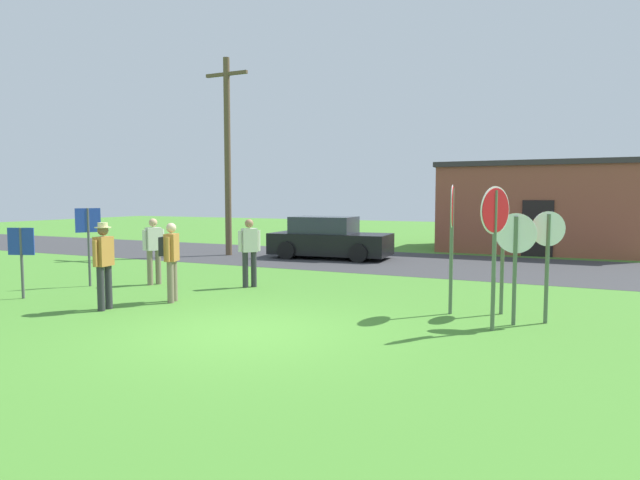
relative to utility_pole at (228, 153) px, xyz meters
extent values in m
plane|color=#47842D|center=(7.14, -9.84, -3.87)|extent=(80.00, 80.00, 0.00)
cube|color=#38383A|center=(7.14, 0.62, -3.87)|extent=(60.00, 6.40, 0.01)
cube|color=brown|center=(10.70, 7.04, -2.17)|extent=(7.70, 5.11, 3.40)
cube|color=#383333|center=(10.70, 7.04, -0.37)|extent=(7.90, 5.31, 0.20)
cube|color=black|center=(10.70, 4.47, -2.82)|extent=(1.10, 0.08, 2.10)
cylinder|color=brown|center=(0.00, 0.00, -0.18)|extent=(0.24, 0.24, 7.39)
cube|color=brown|center=(0.00, 0.00, 2.92)|extent=(1.80, 0.12, 0.12)
cube|color=black|center=(3.95, 0.69, -3.34)|extent=(4.42, 2.11, 0.76)
cube|color=#2D333D|center=(3.70, 0.67, -2.66)|extent=(2.34, 1.69, 0.60)
cylinder|color=black|center=(5.22, 1.69, -3.55)|extent=(0.65, 0.27, 0.64)
cylinder|color=black|center=(5.35, -0.11, -3.55)|extent=(0.65, 0.27, 0.64)
cylinder|color=black|center=(2.56, 1.49, -3.55)|extent=(0.65, 0.27, 0.64)
cylinder|color=black|center=(2.69, -0.30, -3.55)|extent=(0.65, 0.27, 0.64)
cylinder|color=#51664C|center=(11.60, -7.00, -2.90)|extent=(0.09, 0.09, 1.94)
cylinder|color=white|center=(11.60, -7.00, -2.19)|extent=(0.55, 0.30, 0.62)
cylinder|color=red|center=(11.60, -6.99, -2.19)|extent=(0.51, 0.28, 0.57)
cylinder|color=#51664C|center=(10.83, -7.97, -2.70)|extent=(0.09, 0.09, 2.35)
cylinder|color=white|center=(10.83, -7.97, -1.85)|extent=(0.36, 0.72, 0.80)
cylinder|color=red|center=(10.84, -7.98, -1.85)|extent=(0.34, 0.67, 0.74)
cylinder|color=#51664C|center=(9.90, -6.94, -2.67)|extent=(0.08, 0.08, 2.40)
cylinder|color=white|center=(9.90, -6.94, -1.81)|extent=(0.14, 0.81, 0.81)
cylinder|color=red|center=(9.91, -6.94, -1.81)|extent=(0.14, 0.75, 0.75)
cylinder|color=#51664C|center=(11.10, -7.40, -2.92)|extent=(0.07, 0.10, 1.91)
cylinder|color=white|center=(11.10, -7.40, -2.26)|extent=(0.70, 0.06, 0.70)
cylinder|color=red|center=(11.10, -7.39, -2.26)|extent=(0.65, 0.06, 0.65)
cylinder|color=#51664C|center=(10.79, -6.55, -2.88)|extent=(0.08, 0.08, 1.99)
cylinder|color=white|center=(10.79, -6.55, -2.18)|extent=(0.10, 0.72, 0.72)
cylinder|color=red|center=(10.80, -6.55, -2.18)|extent=(0.10, 0.66, 0.67)
cylinder|color=#2D2D33|center=(3.61, -9.39, -3.43)|extent=(0.14, 0.14, 0.88)
cylinder|color=#2D2D33|center=(3.63, -9.61, -3.43)|extent=(0.14, 0.14, 0.88)
cube|color=#B27533|center=(3.62, -9.50, -2.70)|extent=(0.26, 0.38, 0.58)
cylinder|color=#B27533|center=(3.59, -9.26, -2.72)|extent=(0.09, 0.09, 0.52)
cylinder|color=#B27533|center=(3.65, -9.74, -2.72)|extent=(0.09, 0.09, 0.52)
sphere|color=brown|center=(3.62, -9.50, -2.29)|extent=(0.21, 0.21, 0.21)
cylinder|color=beige|center=(3.62, -9.50, -2.23)|extent=(0.32, 0.31, 0.02)
cylinder|color=beige|center=(3.62, -9.50, -2.18)|extent=(0.19, 0.19, 0.09)
cylinder|color=#2D2D33|center=(4.81, -5.87, -3.43)|extent=(0.14, 0.14, 0.88)
cylinder|color=#2D2D33|center=(4.67, -6.04, -3.43)|extent=(0.14, 0.14, 0.88)
cube|color=beige|center=(4.74, -5.96, -2.70)|extent=(0.40, 0.42, 0.58)
cylinder|color=beige|center=(4.89, -5.77, -2.72)|extent=(0.09, 0.09, 0.52)
cylinder|color=beige|center=(4.59, -6.15, -2.72)|extent=(0.09, 0.09, 0.52)
sphere|color=#9E7051|center=(4.74, -5.96, -2.29)|extent=(0.21, 0.21, 0.21)
cylinder|color=#7A6B56|center=(4.25, -8.18, -3.43)|extent=(0.14, 0.14, 0.88)
cylinder|color=#7A6B56|center=(4.32, -8.38, -3.43)|extent=(0.14, 0.14, 0.88)
cube|color=#B27533|center=(4.28, -8.28, -2.70)|extent=(0.33, 0.41, 0.58)
cylinder|color=#B27533|center=(4.20, -8.06, -2.72)|extent=(0.09, 0.09, 0.52)
cylinder|color=#B27533|center=(4.37, -8.51, -2.72)|extent=(0.09, 0.09, 0.52)
sphere|color=beige|center=(4.28, -8.28, -2.29)|extent=(0.21, 0.21, 0.21)
cube|color=#232328|center=(4.13, -8.34, -2.68)|extent=(0.22, 0.29, 0.40)
cylinder|color=#7A6B56|center=(2.36, -6.55, -3.43)|extent=(0.14, 0.14, 0.88)
cylinder|color=#7A6B56|center=(2.27, -6.75, -3.43)|extent=(0.14, 0.14, 0.88)
cube|color=beige|center=(2.32, -6.65, -2.70)|extent=(0.35, 0.42, 0.58)
cylinder|color=beige|center=(2.42, -6.43, -2.72)|extent=(0.09, 0.09, 0.52)
cylinder|color=beige|center=(2.21, -6.87, -2.72)|extent=(0.09, 0.09, 0.52)
sphere|color=tan|center=(2.32, -6.65, -2.29)|extent=(0.21, 0.21, 0.21)
cylinder|color=#4C4C51|center=(1.03, -9.38, -3.09)|extent=(0.06, 0.06, 1.57)
cube|color=#1E389E|center=(1.03, -9.38, -2.61)|extent=(0.57, 0.24, 0.60)
cylinder|color=#4C4C51|center=(1.03, -7.54, -2.90)|extent=(0.06, 0.06, 1.95)
cube|color=#1E389E|center=(1.03, -7.54, -2.22)|extent=(0.32, 0.53, 0.60)
camera|label=1|loc=(12.09, -17.43, -1.61)|focal=30.90mm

